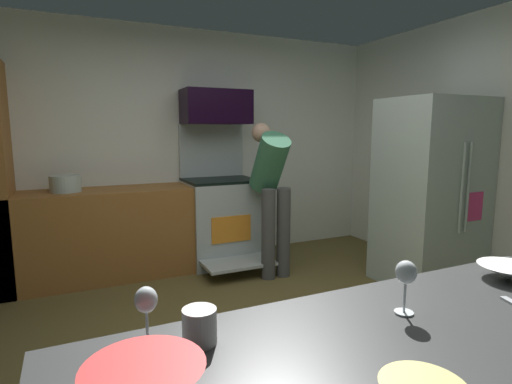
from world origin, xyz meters
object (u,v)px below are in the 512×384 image
at_px(wine_glass_far, 146,304).
at_px(mixing_bowl_large, 144,384).
at_px(oven_range, 221,217).
at_px(wine_glass_extra, 406,275).
at_px(refrigerator, 431,193).
at_px(stock_pot, 65,184).
at_px(mug_coffee, 200,326).
at_px(microwave, 216,107).
at_px(mixing_bowl_prep, 509,272).
at_px(person_cook, 271,187).

bearing_deg(wine_glass_far, mixing_bowl_large, -101.59).
bearing_deg(oven_range, wine_glass_extra, -100.00).
height_order(refrigerator, stock_pot, refrigerator).
bearing_deg(oven_range, mug_coffee, -110.87).
relative_size(oven_range, microwave, 2.10).
relative_size(mixing_bowl_large, stock_pot, 0.94).
xyz_separation_m(mixing_bowl_prep, stock_pot, (-1.57, 3.27, 0.05)).
xyz_separation_m(person_cook, wine_glass_far, (-1.69, -2.57, 0.10)).
bearing_deg(mixing_bowl_large, stock_pot, 92.56).
distance_m(oven_range, wine_glass_extra, 3.40).
relative_size(mixing_bowl_prep, wine_glass_extra, 1.31).
relative_size(wine_glass_far, stock_pot, 0.58).
xyz_separation_m(refrigerator, mixing_bowl_large, (-3.03, -1.96, 0.05)).
xyz_separation_m(wine_glass_far, wine_glass_extra, (0.77, -0.15, 0.01)).
bearing_deg(oven_range, microwave, 90.00).
relative_size(oven_range, refrigerator, 0.87).
xyz_separation_m(microwave, stock_pot, (-1.56, -0.08, -0.76)).
xyz_separation_m(person_cook, stock_pot, (-1.89, 0.61, 0.06)).
height_order(wine_glass_far, stock_pot, wine_glass_far).
bearing_deg(wine_glass_far, mug_coffee, -20.30).
bearing_deg(mug_coffee, wine_glass_extra, -8.70).
distance_m(refrigerator, mixing_bowl_large, 3.61).
distance_m(oven_range, refrigerator, 2.20).
bearing_deg(stock_pot, wine_glass_far, -86.41).
distance_m(oven_range, person_cook, 0.80).
relative_size(microwave, mug_coffee, 7.55).
xyz_separation_m(wine_glass_far, stock_pot, (-0.20, 3.18, -0.04)).
distance_m(wine_glass_far, mug_coffee, 0.16).
distance_m(refrigerator, mixing_bowl_prep, 2.43).
distance_m(oven_range, stock_pot, 1.63).
height_order(oven_range, mixing_bowl_large, oven_range).
distance_m(oven_range, mixing_bowl_prep, 3.28).
xyz_separation_m(mixing_bowl_large, stock_pot, (-0.15, 3.41, 0.04)).
xyz_separation_m(oven_range, mixing_bowl_large, (-1.40, -3.40, 0.43)).
height_order(oven_range, wine_glass_extra, oven_range).
bearing_deg(wine_glass_extra, mixing_bowl_prep, 5.49).
xyz_separation_m(mixing_bowl_prep, wine_glass_extra, (-0.60, -0.06, 0.10)).
relative_size(microwave, wine_glass_extra, 4.26).
height_order(person_cook, mixing_bowl_large, person_cook).
bearing_deg(microwave, mixing_bowl_prep, -89.72).
bearing_deg(wine_glass_far, microwave, 67.41).
bearing_deg(mug_coffee, refrigerator, 31.94).
distance_m(wine_glass_extra, stock_pot, 3.47).
xyz_separation_m(mixing_bowl_large, wine_glass_extra, (0.82, 0.08, 0.09)).
bearing_deg(oven_range, wine_glass_far, -113.19).
height_order(microwave, wine_glass_far, microwave).
bearing_deg(mug_coffee, person_cook, 59.23).
height_order(mixing_bowl_prep, mug_coffee, mug_coffee).
bearing_deg(oven_range, mixing_bowl_prep, -89.71).
xyz_separation_m(microwave, refrigerator, (1.63, -1.53, -0.85)).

